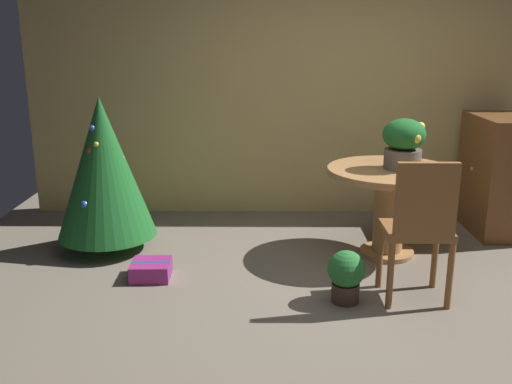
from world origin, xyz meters
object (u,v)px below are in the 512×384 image
at_px(round_dining_table, 390,194).
at_px(wooden_cabinet, 501,175).
at_px(wooden_chair_near, 420,223).
at_px(gift_box_purple, 151,270).
at_px(holiday_tree, 104,168).
at_px(flower_vase, 404,142).
at_px(potted_plant, 346,274).

height_order(round_dining_table, wooden_cabinet, wooden_cabinet).
height_order(wooden_chair_near, gift_box_purple, wooden_chair_near).
bearing_deg(gift_box_purple, holiday_tree, 128.13).
distance_m(flower_vase, wooden_cabinet, 1.32).
height_order(holiday_tree, potted_plant, holiday_tree).
relative_size(flower_vase, wooden_chair_near, 0.40).
relative_size(wooden_chair_near, gift_box_purple, 3.39).
distance_m(wooden_chair_near, holiday_tree, 2.56).
height_order(round_dining_table, holiday_tree, holiday_tree).
distance_m(flower_vase, holiday_tree, 2.45).
xyz_separation_m(flower_vase, potted_plant, (-0.55, -0.85, -0.76)).
bearing_deg(potted_plant, gift_box_purple, 164.85).
distance_m(holiday_tree, wooden_cabinet, 3.55).
relative_size(flower_vase, potted_plant, 1.10).
distance_m(round_dining_table, wooden_chair_near, 0.88).
bearing_deg(flower_vase, wooden_cabinet, 30.98).
bearing_deg(flower_vase, round_dining_table, 165.35).
distance_m(round_dining_table, holiday_tree, 2.37).
relative_size(round_dining_table, flower_vase, 2.56).
bearing_deg(gift_box_purple, flower_vase, 13.57).
relative_size(flower_vase, gift_box_purple, 1.37).
bearing_deg(wooden_chair_near, holiday_tree, 157.20).
distance_m(wooden_chair_near, gift_box_purple, 1.99).
relative_size(gift_box_purple, wooden_cabinet, 0.28).
bearing_deg(gift_box_purple, wooden_chair_near, -11.54).
height_order(wooden_chair_near, wooden_cabinet, wooden_cabinet).
xyz_separation_m(round_dining_table, holiday_tree, (-2.36, 0.12, 0.19)).
bearing_deg(holiday_tree, gift_box_purple, -51.87).
relative_size(holiday_tree, potted_plant, 3.54).
distance_m(flower_vase, wooden_chair_near, 0.94).
height_order(flower_vase, holiday_tree, holiday_tree).
distance_m(flower_vase, gift_box_purple, 2.20).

